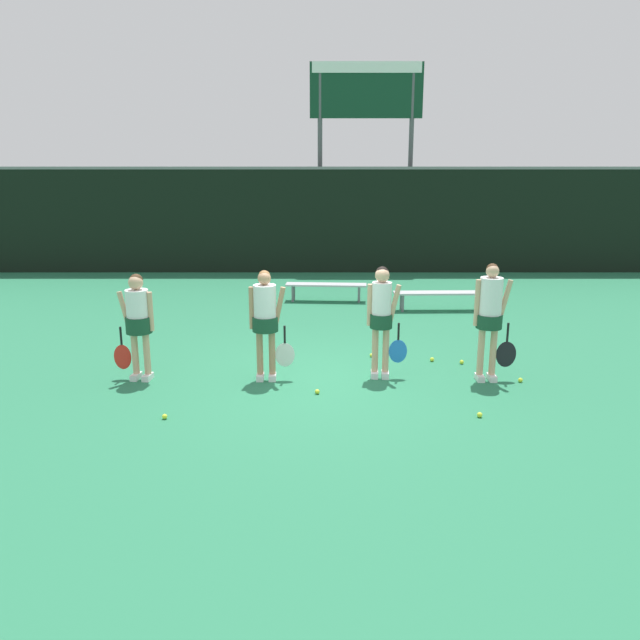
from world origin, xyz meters
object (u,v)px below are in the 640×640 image
(player_1, at_px, (267,316))
(tennis_ball_5, at_px, (463,362))
(scoreboard, at_px, (368,111))
(tennis_ball_2, at_px, (373,355))
(tennis_ball_0, at_px, (522,380))
(player_3, at_px, (492,312))
(bench_far, at_px, (328,286))
(tennis_ball_6, at_px, (481,415))
(tennis_ball_3, at_px, (319,392))
(tennis_ball_1, at_px, (166,416))
(bench_courtside, at_px, (442,294))
(player_2, at_px, (383,313))
(player_0, at_px, (140,318))
(tennis_ball_4, at_px, (434,359))

(player_1, bearing_deg, tennis_ball_5, 11.63)
(scoreboard, xyz_separation_m, tennis_ball_2, (-0.48, -9.19, -4.66))
(tennis_ball_5, bearing_deg, tennis_ball_0, -51.23)
(player_1, distance_m, tennis_ball_5, 3.40)
(player_3, distance_m, tennis_ball_0, 1.16)
(bench_far, bearing_deg, player_1, -96.36)
(tennis_ball_2, height_order, tennis_ball_6, tennis_ball_6)
(scoreboard, bearing_deg, tennis_ball_3, -97.32)
(tennis_ball_0, relative_size, tennis_ball_1, 1.01)
(bench_courtside, distance_m, tennis_ball_5, 3.85)
(player_3, relative_size, tennis_ball_5, 26.28)
(scoreboard, height_order, tennis_ball_5, scoreboard)
(bench_far, bearing_deg, player_2, -77.94)
(tennis_ball_0, xyz_separation_m, tennis_ball_3, (-3.10, -0.49, -0.00))
(tennis_ball_0, bearing_deg, bench_courtside, 94.40)
(player_2, relative_size, tennis_ball_1, 25.19)
(player_2, height_order, tennis_ball_3, player_2)
(bench_courtside, bearing_deg, player_0, -141.42)
(tennis_ball_2, bearing_deg, player_3, -34.34)
(player_2, height_order, tennis_ball_6, player_2)
(scoreboard, relative_size, tennis_ball_0, 87.26)
(scoreboard, xyz_separation_m, player_2, (-0.42, -10.19, -3.66))
(tennis_ball_1, xyz_separation_m, tennis_ball_4, (3.92, 2.41, 0.00))
(bench_courtside, relative_size, player_0, 1.28)
(player_0, relative_size, player_1, 0.97)
(player_3, bearing_deg, tennis_ball_1, -162.70)
(tennis_ball_0, height_order, tennis_ball_2, tennis_ball_0)
(tennis_ball_0, xyz_separation_m, tennis_ball_5, (-0.70, 0.88, -0.00))
(player_0, xyz_separation_m, player_3, (5.31, -0.04, 0.10))
(player_3, bearing_deg, tennis_ball_4, 125.81)
(player_2, bearing_deg, tennis_ball_3, -138.92)
(player_1, distance_m, tennis_ball_4, 3.01)
(player_2, relative_size, tennis_ball_2, 26.94)
(bench_far, xyz_separation_m, tennis_ball_0, (2.91, -5.63, -0.33))
(bench_far, height_order, player_0, player_0)
(player_0, height_order, player_2, player_2)
(bench_courtside, distance_m, tennis_ball_3, 5.87)
(player_0, height_order, tennis_ball_0, player_0)
(tennis_ball_6, bearing_deg, tennis_ball_0, 54.49)
(tennis_ball_0, bearing_deg, tennis_ball_6, -125.51)
(scoreboard, xyz_separation_m, tennis_ball_1, (-3.40, -11.84, -4.66))
(player_0, relative_size, tennis_ball_6, 23.37)
(player_3, bearing_deg, tennis_ball_2, 144.78)
(tennis_ball_4, bearing_deg, tennis_ball_5, -16.36)
(scoreboard, xyz_separation_m, player_3, (1.19, -10.33, -3.62))
(tennis_ball_3, bearing_deg, tennis_ball_1, -155.65)
(player_0, height_order, tennis_ball_3, player_0)
(player_0, xyz_separation_m, player_2, (3.70, 0.10, 0.05))
(bench_far, distance_m, tennis_ball_3, 6.14)
(player_1, height_order, tennis_ball_0, player_1)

